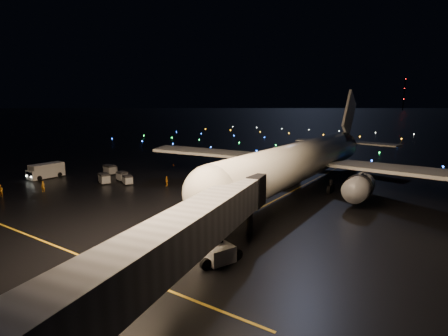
{
  "coord_description": "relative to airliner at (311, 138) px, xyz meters",
  "views": [
    {
      "loc": [
        33.03,
        -27.76,
        13.89
      ],
      "look_at": [
        6.49,
        12.0,
        5.0
      ],
      "focal_mm": 28.0,
      "sensor_mm": 36.0,
      "label": 1
    }
  ],
  "objects": [
    {
      "name": "baggage_cart_2",
      "position": [
        -30.76,
        -17.2,
        -7.43
      ],
      "size": [
        2.53,
        2.15,
        1.82
      ],
      "primitive_type": "cube",
      "rotation": [
        0.0,
        0.0,
        -0.36
      ],
      "color": "gray",
      "rests_on": "ground"
    },
    {
      "name": "ground",
      "position": [
        -13.26,
        272.62,
        -8.34
      ],
      "size": [
        2000.0,
        2000.0,
        0.0
      ],
      "primitive_type": "plane",
      "color": "black",
      "rests_on": "ground"
    },
    {
      "name": "safety_cone_2",
      "position": [
        -10.84,
        -3.98,
        -8.06
      ],
      "size": [
        0.49,
        0.49,
        0.55
      ],
      "primitive_type": "cone",
      "rotation": [
        0.0,
        0.0,
        -0.0
      ],
      "color": "#F15F0E",
      "rests_on": "ground"
    },
    {
      "name": "taxiway_lights",
      "position": [
        -13.26,
        78.62,
        -8.16
      ],
      "size": [
        164.0,
        92.0,
        0.36
      ],
      "primitive_type": null,
      "color": "black",
      "rests_on": "ground"
    },
    {
      "name": "crew_c",
      "position": [
        -20.45,
        -12.42,
        -7.48
      ],
      "size": [
        0.84,
        1.08,
        1.71
      ],
      "primitive_type": "imported",
      "rotation": [
        0.0,
        0.0,
        -1.08
      ],
      "color": "orange",
      "rests_on": "ground"
    },
    {
      "name": "crew_b",
      "position": [
        -36.64,
        -31.41,
        -7.41
      ],
      "size": [
        1.02,
        0.86,
        1.86
      ],
      "primitive_type": "imported",
      "rotation": [
        0.0,
        0.0,
        0.19
      ],
      "color": "orange",
      "rests_on": "ground"
    },
    {
      "name": "radio_mast",
      "position": [
        -73.26,
        712.62,
        23.66
      ],
      "size": [
        1.8,
        1.8,
        64.0
      ],
      "primitive_type": "cylinder",
      "color": "black",
      "rests_on": "ground"
    },
    {
      "name": "lane_centre",
      "position": [
        -1.26,
        -12.38,
        -8.33
      ],
      "size": [
        0.25,
        80.0,
        0.02
      ],
      "primitive_type": "cube",
      "color": "gold",
      "rests_on": "ground"
    },
    {
      "name": "safety_cone_3",
      "position": [
        -32.83,
        3.02,
        -8.09
      ],
      "size": [
        0.45,
        0.45,
        0.48
      ],
      "primitive_type": "cone",
      "rotation": [
        0.0,
        0.0,
        -0.07
      ],
      "color": "#F15F0E",
      "rests_on": "ground"
    },
    {
      "name": "crew_a",
      "position": [
        -34.0,
        -26.32,
        -7.45
      ],
      "size": [
        0.76,
        0.63,
        1.77
      ],
      "primitive_type": "imported",
      "rotation": [
        0.0,
        0.0,
        0.37
      ],
      "color": "orange",
      "rests_on": "ground"
    },
    {
      "name": "service_truck",
      "position": [
        -43.86,
        -20.01,
        -6.95
      ],
      "size": [
        2.41,
        7.52,
        2.77
      ],
      "primitive_type": "cube",
      "rotation": [
        0.0,
        0.0,
        0.0
      ],
      "color": "silver",
      "rests_on": "ground"
    },
    {
      "name": "belt_loader",
      "position": [
        -6.38,
        -21.16,
        -6.58
      ],
      "size": [
        7.36,
        2.53,
        3.5
      ],
      "primitive_type": null,
      "rotation": [
        0.0,
        0.0,
        -0.08
      ],
      "color": "silver",
      "rests_on": "ground"
    },
    {
      "name": "baggage_cart_1",
      "position": [
        -30.01,
        -13.91,
        -7.5
      ],
      "size": [
        2.2,
        1.74,
        1.68
      ],
      "primitive_type": "cube",
      "rotation": [
        0.0,
        0.0,
        -0.19
      ],
      "color": "gray",
      "rests_on": "ground"
    },
    {
      "name": "lane_cross",
      "position": [
        -18.26,
        -37.38,
        -8.33
      ],
      "size": [
        60.0,
        0.25,
        0.02
      ],
      "primitive_type": "cube",
      "color": "gold",
      "rests_on": "ground"
    },
    {
      "name": "safety_cone_1",
      "position": [
        -10.62,
        -2.25,
        -8.07
      ],
      "size": [
        0.57,
        0.57,
        0.53
      ],
      "primitive_type": "cone",
      "rotation": [
        0.0,
        0.0,
        0.25
      ],
      "color": "#F15F0E",
      "rests_on": "ground"
    },
    {
      "name": "airliner",
      "position": [
        0.0,
        0.0,
        0.0
      ],
      "size": [
        59.09,
        56.16,
        16.67
      ],
      "primitive_type": null,
      "rotation": [
        0.0,
        0.0,
        0.0
      ],
      "color": "white",
      "rests_on": "ground"
    },
    {
      "name": "safety_cone_0",
      "position": [
        -13.32,
        -11.11,
        -8.06
      ],
      "size": [
        0.5,
        0.5,
        0.55
      ],
      "primitive_type": "cone",
      "rotation": [
        0.0,
        0.0,
        0.04
      ],
      "color": "#F15F0E",
      "rests_on": "ground"
    },
    {
      "name": "baggage_cart_0",
      "position": [
        -27.04,
        -15.24,
        -7.54
      ],
      "size": [
        2.25,
        1.94,
        1.6
      ],
      "primitive_type": "cube",
      "rotation": [
        0.0,
        0.0,
        -0.4
      ],
      "color": "gray",
      "rests_on": "ground"
    },
    {
      "name": "baggage_cart_3",
      "position": [
        -36.65,
        -11.01,
        -7.52
      ],
      "size": [
        2.19,
        1.77,
        1.63
      ],
      "primitive_type": "cube",
      "rotation": [
        0.0,
        0.0,
        0.25
      ],
      "color": "gray",
      "rests_on": "ground"
    },
    {
      "name": "baggage_cart_4",
      "position": [
        -36.64,
        -11.38,
        -7.39
      ],
      "size": [
        2.44,
        1.87,
        1.9
      ],
      "primitive_type": "cube",
      "rotation": [
        0.0,
        0.0,
        -0.15
      ],
      "color": "gray",
      "rests_on": "ground"
    },
    {
      "name": "pushback_tug",
      "position": [
        2.16,
        -30.95,
        -7.22
      ],
      "size": [
        5.23,
        3.95,
        2.22
      ],
      "primitive_type": "cube",
      "rotation": [
        0.0,
        0.0,
        -0.36
      ],
      "color": "silver",
      "rests_on": "ground"
    }
  ]
}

